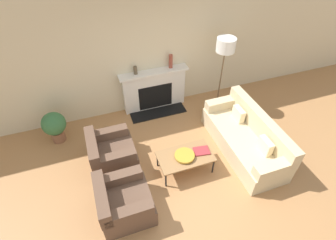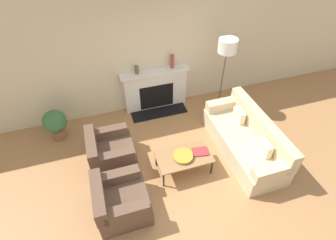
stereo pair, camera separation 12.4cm
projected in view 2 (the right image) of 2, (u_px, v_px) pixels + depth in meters
name	position (u px, v px, depth m)	size (l,w,h in m)	color
ground_plane	(189.00, 186.00, 4.84)	(18.00, 18.00, 0.00)	#A87547
wall_back	(150.00, 51.00, 5.70)	(18.00, 0.06, 2.90)	beige
fireplace	(156.00, 90.00, 6.25)	(1.61, 0.59, 1.02)	silver
couch	(246.00, 140.00, 5.29)	(0.85, 2.11, 0.83)	#CCB78E
armchair_near	(120.00, 201.00, 4.30)	(0.85, 0.86, 0.72)	brown
armchair_far	(110.00, 152.00, 5.08)	(0.85, 0.86, 0.72)	brown
coffee_table	(184.00, 157.00, 4.88)	(1.03, 0.58, 0.39)	olive
bowl	(183.00, 156.00, 4.82)	(0.37, 0.37, 0.06)	#BC8E2D
book	(200.00, 152.00, 4.93)	(0.32, 0.26, 0.02)	#9E2D33
floor_lamp	(227.00, 50.00, 5.52)	(0.41, 0.41, 1.79)	brown
mantel_vase_left	(137.00, 70.00, 5.76)	(0.08, 0.08, 0.18)	brown
mantel_vase_center_left	(172.00, 61.00, 5.90)	(0.09, 0.09, 0.32)	brown
potted_plant	(55.00, 123.00, 5.49)	(0.49, 0.49, 0.72)	brown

